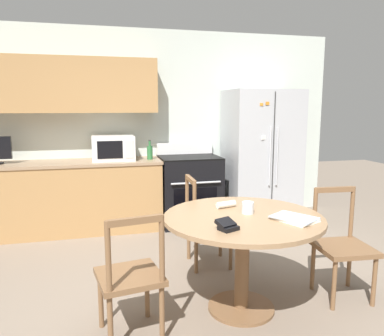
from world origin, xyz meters
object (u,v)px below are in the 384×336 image
Objects in this scene: wallet at (227,226)px; microwave at (113,148)px; refrigerator at (261,156)px; dining_chair_left at (130,278)px; dining_chair_far at (206,223)px; candle_glass at (248,208)px; counter_bottle at (150,152)px; oven_range at (190,189)px; dining_chair_right at (342,246)px.

microwave is at bearing 103.90° from wallet.
dining_chair_left is at bearing -130.40° from refrigerator.
dining_chair_far is 1.23m from wallet.
refrigerator is 3.42× the size of microwave.
dining_chair_left is at bearing -167.64° from candle_glass.
dining_chair_left is at bearing 169.19° from wallet.
refrigerator is 7.12× the size of counter_bottle.
refrigerator is 1.67× the size of oven_range.
wallet is (0.64, -0.12, 0.35)m from dining_chair_left.
dining_chair_left is 1.01m from candle_glass.
candle_glass is at bearing -78.21° from counter_bottle.
dining_chair_right is 1.20m from wallet.
dining_chair_far is at bearing -39.32° from dining_chair_right.
microwave is 0.58× the size of dining_chair_right.
microwave is 5.70× the size of candle_glass.
microwave is at bearing 112.25° from candle_glass.
dining_chair_left is 1.00× the size of dining_chair_right.
dining_chair_far is (0.37, -1.36, -0.56)m from counter_bottle.
wallet is (-0.28, -0.32, -0.01)m from candle_glass.
refrigerator is 1.99× the size of dining_chair_far.
counter_bottle is at bearing -163.16° from dining_chair_far.
dining_chair_far is 1.00× the size of dining_chair_right.
oven_range is 2.57m from wallet.
wallet is (-0.36, -2.53, 0.32)m from oven_range.
counter_bottle reaches higher than dining_chair_left.
oven_range is 1.20× the size of dining_chair_far.
counter_bottle is 1.52m from dining_chair_far.
refrigerator reaches higher than counter_bottle.
oven_range is at bearing -66.96° from dining_chair_right.
dining_chair_far reaches higher than candle_glass.
microwave is 2.44m from candle_glass.
dining_chair_left is at bearing -112.47° from oven_range.
candle_glass is 0.57× the size of wallet.
microwave is (-0.99, 0.04, 0.59)m from oven_range.
microwave is at bearing 173.93° from counter_bottle.
microwave reaches higher than dining_chair_right.
oven_range is 6.62× the size of wallet.
counter_bottle is at bearing 69.58° from dining_chair_left.
microwave reaches higher than dining_chair_left.
dining_chair_right is at bearing 47.79° from dining_chair_far.
microwave is at bearing -48.16° from dining_chair_right.
candle_glass is at bearing -116.67° from refrigerator.
wallet is at bearing -76.10° from microwave.
counter_bottle is 0.28× the size of dining_chair_far.
dining_chair_right is 5.53× the size of wallet.
counter_bottle is (-0.53, -0.01, 0.53)m from oven_range.
dining_chair_right is (1.75, 0.16, 0.00)m from dining_chair_left.
oven_range is 2.61m from dining_chair_left.
dining_chair_left is at bearing 9.67° from dining_chair_right.
microwave is 1.75m from dining_chair_far.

